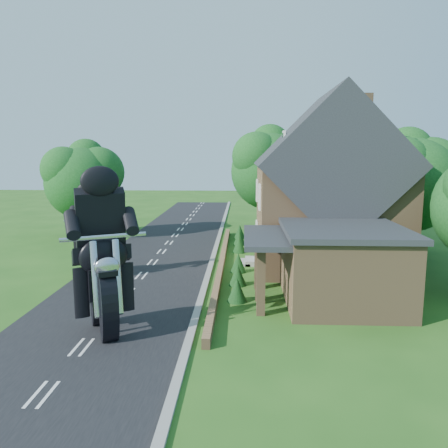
{
  "coord_description": "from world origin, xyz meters",
  "views": [
    {
      "loc": [
        5.53,
        -19.97,
        6.6
      ],
      "look_at": [
        4.5,
        3.73,
        2.8
      ],
      "focal_mm": 35.0,
      "sensor_mm": 36.0,
      "label": 1
    }
  ],
  "objects_px": {
    "garden_wall": "(221,264)",
    "annex": "(339,264)",
    "motorcycle_follow": "(92,263)",
    "motorcycle_lead": "(105,309)",
    "house": "(327,193)"
  },
  "relations": [
    {
      "from": "motorcycle_lead",
      "to": "motorcycle_follow",
      "type": "bearing_deg",
      "value": -95.59
    },
    {
      "from": "motorcycle_lead",
      "to": "motorcycle_follow",
      "type": "xyz_separation_m",
      "value": [
        -3.11,
        7.57,
        -0.16
      ]
    },
    {
      "from": "garden_wall",
      "to": "motorcycle_follow",
      "type": "distance_m",
      "value": 7.32
    },
    {
      "from": "garden_wall",
      "to": "house",
      "type": "distance_m",
      "value": 7.52
    },
    {
      "from": "garden_wall",
      "to": "house",
      "type": "bearing_deg",
      "value": 9.17
    },
    {
      "from": "annex",
      "to": "motorcycle_lead",
      "type": "xyz_separation_m",
      "value": [
        -9.42,
        -3.96,
        -0.84
      ]
    },
    {
      "from": "garden_wall",
      "to": "annex",
      "type": "xyz_separation_m",
      "value": [
        5.57,
        -5.8,
        1.57
      ]
    },
    {
      "from": "annex",
      "to": "motorcycle_follow",
      "type": "relative_size",
      "value": 4.27
    },
    {
      "from": "garden_wall",
      "to": "motorcycle_lead",
      "type": "xyz_separation_m",
      "value": [
        -3.85,
        -9.76,
        0.73
      ]
    },
    {
      "from": "garden_wall",
      "to": "motorcycle_follow",
      "type": "relative_size",
      "value": 13.33
    },
    {
      "from": "house",
      "to": "motorcycle_lead",
      "type": "height_order",
      "value": "house"
    },
    {
      "from": "garden_wall",
      "to": "annex",
      "type": "relative_size",
      "value": 3.12
    },
    {
      "from": "motorcycle_follow",
      "to": "garden_wall",
      "type": "bearing_deg",
      "value": -167.68
    },
    {
      "from": "garden_wall",
      "to": "motorcycle_lead",
      "type": "distance_m",
      "value": 10.52
    },
    {
      "from": "motorcycle_lead",
      "to": "garden_wall",
      "type": "bearing_deg",
      "value": -139.49
    }
  ]
}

